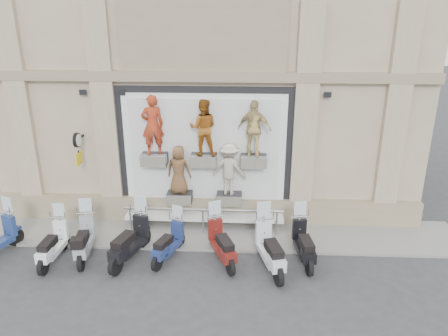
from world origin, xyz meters
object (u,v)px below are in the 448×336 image
at_px(clock_sign_bracket, 78,144).
at_px(scooter_e, 168,237).
at_px(guard_rail, 203,222).
at_px(scooter_f, 222,236).
at_px(scooter_h, 304,237).
at_px(scooter_c, 83,233).
at_px(scooter_d, 129,233).
at_px(scooter_b, 52,237).
at_px(scooter_g, 270,241).

xyz_separation_m(clock_sign_bracket, scooter_e, (3.05, -1.88, -2.09)).
xyz_separation_m(guard_rail, scooter_e, (-0.85, -1.41, 0.25)).
relative_size(guard_rail, scooter_f, 2.58).
xyz_separation_m(scooter_e, scooter_h, (3.82, 0.09, 0.06)).
xyz_separation_m(scooter_c, scooter_d, (1.36, -0.11, 0.07)).
xyz_separation_m(scooter_b, scooter_f, (4.75, 0.24, 0.04)).
relative_size(clock_sign_bracket, scooter_e, 0.58).
height_order(guard_rail, clock_sign_bracket, clock_sign_bracket).
height_order(scooter_b, scooter_h, scooter_h).
xyz_separation_m(scooter_d, scooter_e, (1.07, 0.12, -0.14)).
xyz_separation_m(clock_sign_bracket, scooter_h, (6.88, -1.79, -2.02)).
height_order(scooter_b, scooter_d, scooter_d).
relative_size(scooter_c, scooter_d, 0.91).
xyz_separation_m(guard_rail, scooter_b, (-4.07, -1.69, 0.29)).
height_order(scooter_e, scooter_f, scooter_f).
bearing_deg(clock_sign_bracket, scooter_b, -94.60).
height_order(scooter_c, scooter_d, scooter_d).
relative_size(scooter_e, scooter_h, 0.92).
relative_size(scooter_c, scooter_e, 1.09).
bearing_deg(clock_sign_bracket, scooter_c, -71.59).
height_order(scooter_c, scooter_f, scooter_f).
height_order(scooter_g, scooter_h, scooter_g).
xyz_separation_m(guard_rail, scooter_c, (-3.27, -1.43, 0.32)).
bearing_deg(guard_rail, scooter_e, -120.93).
xyz_separation_m(clock_sign_bracket, scooter_d, (1.99, -2.00, -1.94)).
relative_size(guard_rail, scooter_d, 2.40).
relative_size(clock_sign_bracket, scooter_f, 0.52).
distance_m(clock_sign_bracket, scooter_h, 7.39).
distance_m(scooter_b, scooter_h, 7.06).
distance_m(scooter_e, scooter_f, 1.52).
distance_m(scooter_b, scooter_d, 2.17).
xyz_separation_m(scooter_c, scooter_h, (6.25, 0.10, -0.00)).
distance_m(guard_rail, scooter_f, 1.64).
xyz_separation_m(guard_rail, clock_sign_bracket, (-3.90, 0.47, 2.34)).
distance_m(clock_sign_bracket, scooter_b, 2.98).
relative_size(scooter_c, scooter_h, 1.00).
height_order(guard_rail, scooter_g, scooter_g).
height_order(guard_rail, scooter_c, scooter_c).
relative_size(clock_sign_bracket, scooter_b, 0.55).
bearing_deg(scooter_d, clock_sign_bracket, 151.66).
bearing_deg(guard_rail, scooter_h, -23.97).
xyz_separation_m(scooter_c, scooter_g, (5.28, -0.35, 0.08)).
bearing_deg(scooter_f, scooter_e, 156.39).
xyz_separation_m(guard_rail, scooter_h, (2.98, -1.32, 0.32)).
height_order(scooter_c, scooter_g, scooter_g).
xyz_separation_m(scooter_c, scooter_f, (3.94, -0.03, 0.01)).
bearing_deg(scooter_e, guard_rail, 79.23).
xyz_separation_m(scooter_b, scooter_h, (7.05, 0.37, 0.02)).
height_order(guard_rail, scooter_h, scooter_h).
height_order(clock_sign_bracket, scooter_c, clock_sign_bracket).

